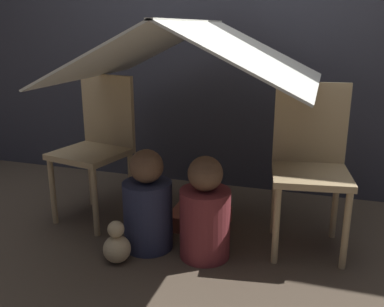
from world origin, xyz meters
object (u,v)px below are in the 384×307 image
(person_second, at_px, (205,215))
(chair_left, at_px, (98,141))
(person_front, at_px, (148,207))
(chair_right, at_px, (310,160))

(person_second, bearing_deg, chair_left, 158.65)
(person_second, bearing_deg, person_front, -179.96)
(chair_left, xyz_separation_m, person_second, (0.81, -0.32, -0.26))
(chair_right, distance_m, person_front, 0.94)
(chair_left, height_order, person_front, chair_left)
(chair_left, distance_m, person_front, 0.63)
(chair_left, bearing_deg, person_second, -9.47)
(chair_right, height_order, person_front, chair_right)
(chair_right, xyz_separation_m, person_front, (-0.85, -0.32, -0.26))
(person_front, bearing_deg, chair_left, 146.30)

